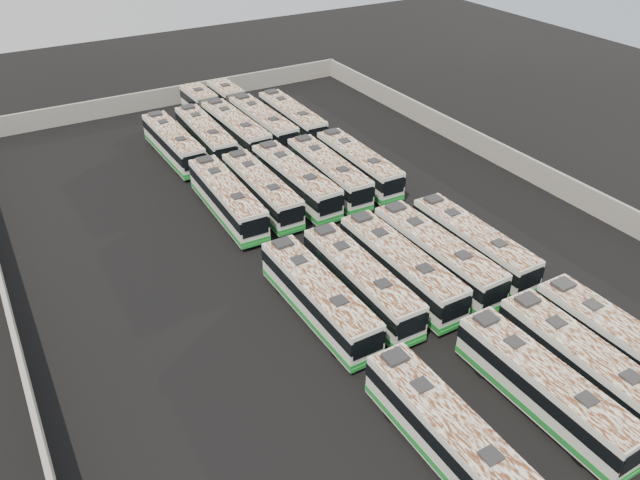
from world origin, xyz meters
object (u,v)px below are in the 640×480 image
Objects in this scene: bus_midfront_left at (361,281)px; bus_midfront_right at (436,255)px; bus_midback_far_right at (358,164)px; bus_back_left at (205,136)px; bus_front_far_right at (623,347)px; bus_back_right at (250,114)px; bus_midfront_far_right at (472,243)px; bus_midback_center at (295,180)px; bus_back_far_right at (292,118)px; bus_midfront_center at (400,267)px; bus_midfront_far_left at (318,297)px; bus_midback_right at (328,172)px; bus_front_center at (544,388)px; bus_front_right at (586,367)px; bus_midback_far_left at (227,198)px; bus_midback_left at (261,190)px; bus_front_far_left at (451,438)px; bus_back_far_left at (173,143)px; bus_back_center at (223,120)px.

bus_midfront_left is 0.97× the size of bus_midfront_right.
bus_midback_far_right is 16.38m from bus_back_left.
bus_back_right is (-3.38, 44.76, 0.01)m from bus_front_far_right.
bus_midfront_far_right is 0.96× the size of bus_midback_center.
bus_front_far_right is 41.46m from bus_back_far_right.
bus_midfront_center is at bearing -90.96° from bus_midback_center.
bus_midfront_far_left reaches higher than bus_front_far_right.
bus_front_far_right is 13.49m from bus_midfront_right.
bus_front_center is at bearing -95.08° from bus_midback_right.
bus_midfront_left is at bearing 116.92° from bus_front_right.
bus_midfront_left is 0.98× the size of bus_midback_far_left.
bus_midback_center is at bearing -74.89° from bus_back_left.
bus_midfront_far_right and bus_midback_left have the same top height.
bus_front_right is 1.02× the size of bus_midback_left.
bus_front_far_left is 0.98× the size of bus_midback_center.
bus_midfront_far_left reaches higher than bus_midfront_left.
bus_midfront_center is at bearing -100.60° from bus_midback_right.
bus_back_right reaches higher than bus_front_right.
bus_back_right reaches higher than bus_front_far_left.
bus_front_far_right is 16.40m from bus_midfront_left.
bus_front_right is (9.86, 0.01, -0.00)m from bus_front_far_left.
bus_back_far_left is (-0.01, 28.48, -0.03)m from bus_midfront_far_left.
bus_front_far_left is 13.67m from bus_midfront_left.
bus_midfront_left is at bearing -121.72° from bus_midback_far_right.
bus_midback_center is 14.69m from bus_back_far_left.
bus_back_far_right is at bearing 76.98° from bus_midfront_center.
bus_midfront_right is 31.78m from bus_back_center.
bus_midfront_center is 15.66m from bus_midback_left.
bus_midfront_far_left is at bearing -114.40° from bus_midback_center.
bus_back_left is at bearing 90.12° from bus_midback_left.
bus_midback_left is at bearing 96.18° from bus_front_center.
bus_back_left is (-3.19, 13.16, -0.03)m from bus_midback_center.
bus_back_left reaches higher than bus_front_far_right.
bus_front_right is 28.41m from bus_midback_right.
bus_front_right is at bearing -69.54° from bus_midback_far_left.
bus_midback_center is 1.03× the size of bus_back_far_left.
bus_midfront_center is 1.02× the size of bus_midback_right.
bus_midback_far_left reaches higher than bus_back_left.
bus_midback_center is (3.27, -0.02, 0.06)m from bus_midback_left.
bus_midback_right is at bearing 101.85° from bus_midfront_far_right.
bus_midback_far_right is (9.87, -0.00, 0.00)m from bus_midback_left.
bus_back_far_right is (0.03, 41.46, 0.00)m from bus_front_far_right.
bus_midfront_right is at bearing -72.12° from bus_back_far_left.
bus_midfront_left is 18.13m from bus_midback_far_right.
bus_midback_right is (-0.01, 28.41, -0.01)m from bus_front_right.
bus_midback_far_left reaches higher than bus_back_far_left.
bus_midfront_right reaches higher than bus_midfront_far_left.
bus_front_far_left reaches higher than bus_midback_right.
bus_midback_center reaches higher than bus_midfront_far_right.
bus_front_right is 44.86m from bus_back_center.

